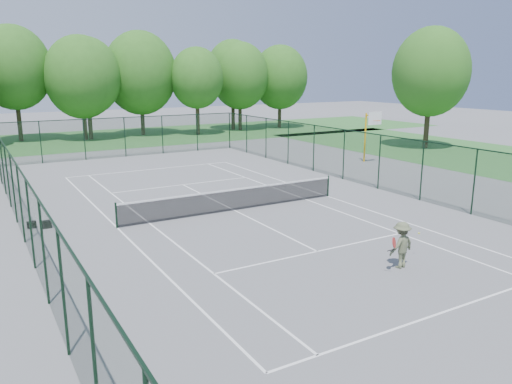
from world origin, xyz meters
The scene contains 12 objects.
ground centered at (0.00, 0.00, 0.00)m, with size 140.00×140.00×0.00m, color slate.
grass_far centered at (0.00, 30.00, 0.01)m, with size 80.00×16.00×0.01m, color #377632.
grass_side centered at (24.00, 4.00, 0.01)m, with size 14.00×40.00×0.01m, color #377632.
court_lines centered at (0.00, 0.00, 0.00)m, with size 11.05×23.85×0.01m.
tennis_net centered at (0.00, 0.00, 0.58)m, with size 11.08×0.08×1.10m.
fence_enclosure centered at (0.00, 0.00, 1.56)m, with size 18.05×36.05×3.02m.
tree_line_far centered at (0.00, 30.00, 5.99)m, with size 39.40×6.40×9.70m.
basketball_goal centered at (14.37, 6.58, 2.57)m, with size 1.20×1.43×3.65m.
tree_side centered at (23.71, 9.71, 6.36)m, with size 6.37×6.37×10.09m.
sports_bag_a centered at (-8.55, 1.81, 0.14)m, with size 0.36×0.21×0.29m, color black.
sports_bag_b centered at (-8.03, 1.51, 0.16)m, with size 0.41×0.25×0.32m, color black.
tennis_player centered at (1.46, -8.98, 0.78)m, with size 2.16×0.90×1.56m.
Camera 1 is at (-10.43, -19.97, 6.24)m, focal length 35.00 mm.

